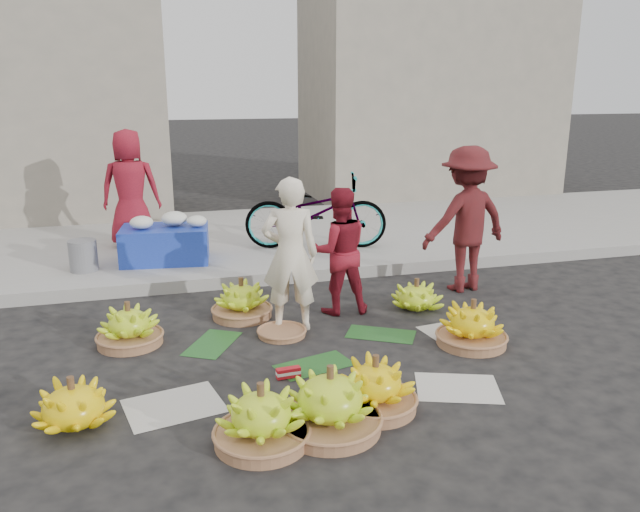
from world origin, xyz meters
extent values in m
plane|color=black|center=(0.00, 0.00, 0.00)|extent=(80.00, 80.00, 0.00)
cube|color=gray|center=(0.00, 2.20, 0.07)|extent=(40.00, 0.25, 0.15)
cube|color=gray|center=(0.00, 4.30, 0.06)|extent=(40.00, 4.00, 0.12)
cube|color=gray|center=(4.50, 7.70, 2.50)|extent=(5.00, 3.00, 5.00)
cylinder|color=#4D321F|center=(-1.99, -0.69, 0.31)|extent=(0.05, 0.05, 0.12)
cylinder|color=brown|center=(-0.75, -1.27, 0.04)|extent=(0.64, 0.64, 0.09)
cylinder|color=#4D321F|center=(-0.75, -1.27, 0.38)|extent=(0.05, 0.05, 0.12)
cylinder|color=brown|center=(-0.25, -1.22, 0.04)|extent=(0.72, 0.72, 0.09)
cylinder|color=#4D321F|center=(-0.25, -1.22, 0.42)|extent=(0.05, 0.05, 0.12)
cylinder|color=brown|center=(0.15, -1.03, 0.04)|extent=(0.62, 0.62, 0.09)
cylinder|color=#4D321F|center=(0.15, -1.03, 0.37)|extent=(0.05, 0.05, 0.12)
cylinder|color=brown|center=(1.43, -0.14, 0.04)|extent=(0.64, 0.64, 0.09)
cylinder|color=#4D321F|center=(1.43, -0.14, 0.38)|extent=(0.05, 0.05, 0.12)
cylinder|color=#4D321F|center=(1.32, 0.87, 0.28)|extent=(0.05, 0.05, 0.12)
cylinder|color=brown|center=(-1.64, 0.70, 0.04)|extent=(0.59, 0.59, 0.09)
cylinder|color=#4D321F|center=(-1.64, 0.70, 0.36)|extent=(0.05, 0.05, 0.12)
cylinder|color=brown|center=(-0.53, 1.13, 0.04)|extent=(0.61, 0.61, 0.09)
cylinder|color=#4D321F|center=(-0.53, 1.13, 0.37)|extent=(0.05, 0.05, 0.12)
cylinder|color=brown|center=(-0.23, 0.53, 0.03)|extent=(0.53, 0.53, 0.05)
cube|color=red|center=(-0.37, -0.37, 0.05)|extent=(0.20, 0.08, 0.08)
imported|color=#F0E3C9|center=(-0.10, 0.70, 0.76)|extent=(0.61, 0.46, 1.51)
imported|color=maroon|center=(0.49, 1.02, 0.67)|extent=(0.68, 0.54, 1.33)
imported|color=maroon|center=(2.12, 1.37, 0.84)|extent=(1.17, 0.78, 1.68)
cube|color=#1931A6|center=(-1.23, 3.09, 0.35)|extent=(1.16, 0.80, 0.45)
ellipsoid|color=silver|center=(-1.50, 3.04, 0.65)|extent=(0.29, 0.29, 0.16)
ellipsoid|color=silver|center=(-1.09, 3.13, 0.66)|extent=(0.33, 0.33, 0.18)
ellipsoid|color=silver|center=(-0.82, 3.00, 0.64)|extent=(0.25, 0.25, 0.14)
cylinder|color=slate|center=(-2.22, 2.92, 0.31)|extent=(0.34, 0.34, 0.38)
imported|color=maroon|center=(-1.63, 4.06, 0.94)|extent=(0.85, 0.60, 1.64)
imported|color=gray|center=(0.84, 3.27, 0.64)|extent=(1.12, 2.08, 1.04)
camera|label=1|loc=(-1.35, -4.97, 2.34)|focal=35.00mm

